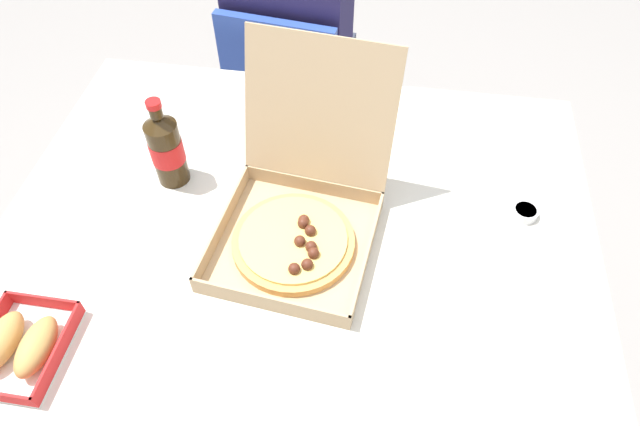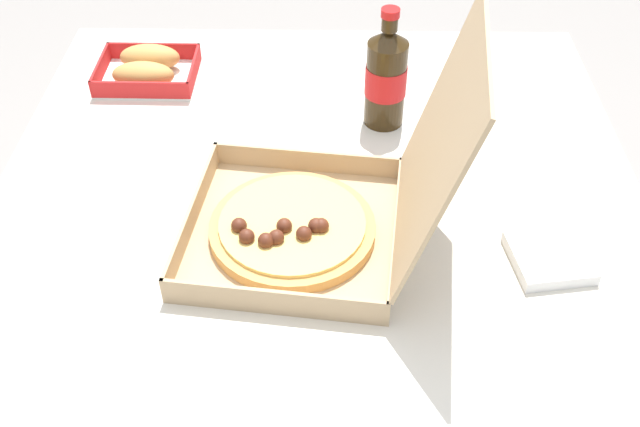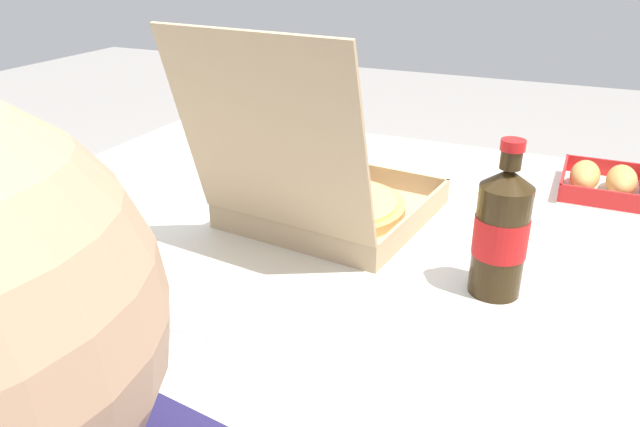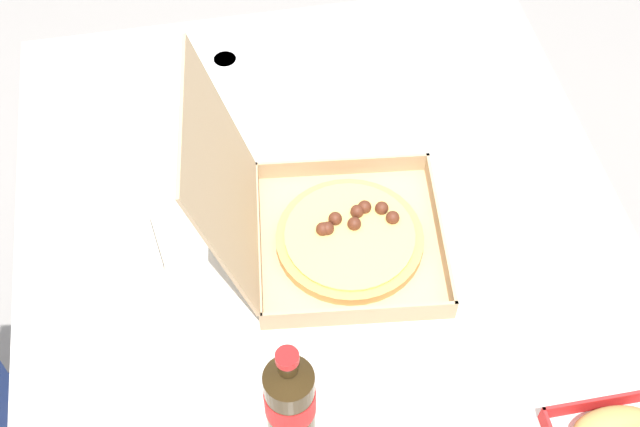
# 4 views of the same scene
# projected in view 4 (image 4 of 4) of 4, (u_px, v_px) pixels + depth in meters

# --- Properties ---
(ground_plane) EXTENTS (10.00, 10.00, 0.00)m
(ground_plane) POSITION_uv_depth(u_px,v_px,m) (327.00, 422.00, 2.05)
(ground_plane) COLOR gray
(dining_table) EXTENTS (1.28, 1.07, 0.74)m
(dining_table) POSITION_uv_depth(u_px,v_px,m) (329.00, 272.00, 1.51)
(dining_table) COLOR silver
(dining_table) RESTS_ON ground_plane
(pizza_box_open) EXTENTS (0.36, 0.44, 0.35)m
(pizza_box_open) POSITION_uv_depth(u_px,v_px,m) (327.00, 228.00, 1.42)
(pizza_box_open) COLOR tan
(pizza_box_open) RESTS_ON dining_table
(cola_bottle) EXTENTS (0.07, 0.07, 0.22)m
(cola_bottle) POSITION_uv_depth(u_px,v_px,m) (290.00, 398.00, 1.19)
(cola_bottle) COLOR #33230F
(cola_bottle) RESTS_ON dining_table
(paper_menu) EXTENTS (0.24, 0.20, 0.00)m
(paper_menu) POSITION_uv_depth(u_px,v_px,m) (138.00, 94.00, 1.68)
(paper_menu) COLOR white
(paper_menu) RESTS_ON dining_table
(napkin_pile) EXTENTS (0.13, 0.13, 0.02)m
(napkin_pile) POSITION_uv_depth(u_px,v_px,m) (125.00, 251.00, 1.44)
(napkin_pile) COLOR white
(napkin_pile) RESTS_ON dining_table
(dipping_sauce_cup) EXTENTS (0.06, 0.06, 0.02)m
(dipping_sauce_cup) POSITION_uv_depth(u_px,v_px,m) (225.00, 62.00, 1.72)
(dipping_sauce_cup) COLOR white
(dipping_sauce_cup) RESTS_ON dining_table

